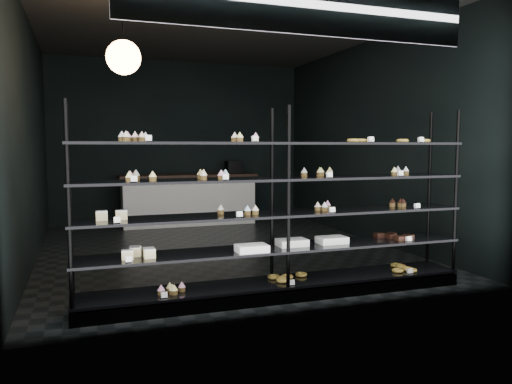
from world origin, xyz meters
TOP-DOWN VIEW (x-y plane):
  - room at (0.00, 0.00)m, footprint 5.01×6.01m
  - display_shelf at (-0.06, -2.45)m, footprint 4.00×0.50m
  - signage at (0.00, -2.93)m, footprint 3.30×0.05m
  - pendant_lamp at (-1.44, -1.55)m, footprint 0.36×0.36m
  - service_counter at (0.08, 2.50)m, footprint 2.63×0.65m

SIDE VIEW (x-z plane):
  - service_counter at x=0.08m, z-range -0.11..1.12m
  - display_shelf at x=-0.06m, z-range -0.33..1.58m
  - room at x=0.00m, z-range 0.00..3.20m
  - pendant_lamp at x=-1.44m, z-range 2.00..2.91m
  - signage at x=0.00m, z-range 2.50..3.00m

